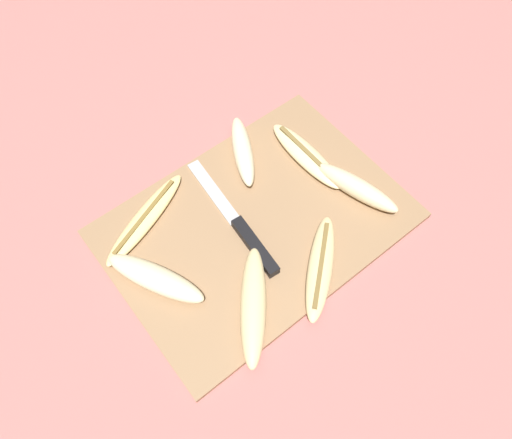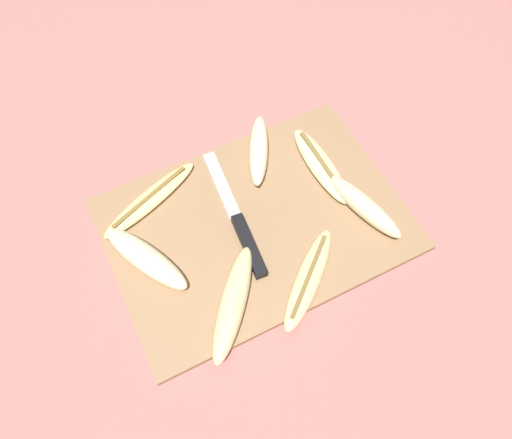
# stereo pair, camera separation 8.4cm
# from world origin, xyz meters

# --- Properties ---
(ground_plane) EXTENTS (4.00, 4.00, 0.00)m
(ground_plane) POSITION_xyz_m (0.00, 0.00, 0.00)
(ground_plane) COLOR #B76B66
(cutting_board) EXTENTS (0.50, 0.35, 0.01)m
(cutting_board) POSITION_xyz_m (0.00, 0.00, 0.01)
(cutting_board) COLOR #997551
(cutting_board) RESTS_ON ground_plane
(knife) EXTENTS (0.04, 0.27, 0.02)m
(knife) POSITION_xyz_m (-0.03, -0.01, 0.02)
(knife) COLOR black
(knife) RESTS_ON cutting_board
(banana_pale_long) EXTENTS (0.12, 0.17, 0.03)m
(banana_pale_long) POSITION_xyz_m (-0.19, 0.01, 0.03)
(banana_pale_long) COLOR beige
(banana_pale_long) RESTS_ON cutting_board
(banana_cream_curved) EXTENTS (0.08, 0.17, 0.03)m
(banana_cream_curved) POSITION_xyz_m (0.17, -0.06, 0.03)
(banana_cream_curved) COLOR beige
(banana_cream_curved) RESTS_ON cutting_board
(banana_bright_far) EXTENTS (0.11, 0.15, 0.03)m
(banana_bright_far) POSITION_xyz_m (0.07, 0.13, 0.03)
(banana_bright_far) COLOR beige
(banana_bright_far) RESTS_ON cutting_board
(banana_soft_right) EXTENTS (0.04, 0.18, 0.02)m
(banana_soft_right) POSITION_xyz_m (0.15, 0.05, 0.02)
(banana_soft_right) COLOR beige
(banana_soft_right) RESTS_ON cutting_board
(banana_ripe_center) EXTENTS (0.16, 0.18, 0.03)m
(banana_ripe_center) POSITION_xyz_m (-0.10, -0.12, 0.03)
(banana_ripe_center) COLOR beige
(banana_ripe_center) RESTS_ON cutting_board
(banana_golden_short) EXTENTS (0.21, 0.11, 0.02)m
(banana_golden_short) POSITION_xyz_m (-0.15, 0.12, 0.02)
(banana_golden_short) COLOR #EDD689
(banana_golden_short) RESTS_ON cutting_board
(banana_mellow_near) EXTENTS (0.17, 0.15, 0.02)m
(banana_mellow_near) POSITION_xyz_m (0.03, -0.13, 0.02)
(banana_mellow_near) COLOR beige
(banana_mellow_near) RESTS_ON cutting_board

